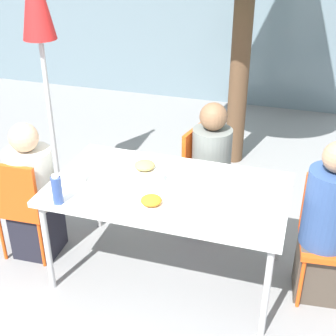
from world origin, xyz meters
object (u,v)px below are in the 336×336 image
object	(u,v)px
chair_right	(330,229)
chair_far	(205,169)
person_right	(325,227)
person_far	(211,170)
drinking_cup	(159,176)
salad_bowl	(73,178)
bottle	(57,190)
closed_umbrella	(38,19)
person_left	(33,196)
chair_left	(22,201)

from	to	relation	value
chair_right	chair_far	world-z (taller)	same
person_right	person_far	world-z (taller)	person_right
chair_far	drinking_cup	world-z (taller)	chair_far
chair_right	salad_bowl	distance (m)	1.83
person_far	drinking_cup	world-z (taller)	person_far
chair_far	drinking_cup	size ratio (longest dim) A/B	9.97
chair_right	drinking_cup	distance (m)	1.24
chair_far	bottle	world-z (taller)	bottle
person_far	closed_umbrella	xyz separation A→B (m)	(-1.56, 0.14, 1.12)
person_right	drinking_cup	distance (m)	1.18
person_far	person_left	bearing A→B (deg)	-46.04
chair_left	person_left	size ratio (longest dim) A/B	0.78
person_far	salad_bowl	xyz separation A→B (m)	(-0.82, -0.84, 0.24)
chair_left	person_far	size ratio (longest dim) A/B	0.77
chair_right	closed_umbrella	world-z (taller)	closed_umbrella
chair_left	person_far	distance (m)	1.53
chair_right	chair_far	bearing A→B (deg)	-35.48
person_far	chair_far	bearing A→B (deg)	-121.97
person_far	person_right	bearing A→B (deg)	68.70
person_right	closed_umbrella	bearing A→B (deg)	-22.69
chair_far	bottle	bearing A→B (deg)	-18.77
chair_far	chair_right	bearing A→B (deg)	72.38
person_far	salad_bowl	distance (m)	1.20
chair_far	person_far	xyz separation A→B (m)	(0.07, -0.07, 0.03)
chair_right	chair_far	xyz separation A→B (m)	(-1.03, 0.58, 0.00)
chair_far	person_far	world-z (taller)	person_far
person_left	person_right	distance (m)	2.15
person_right	salad_bowl	xyz separation A→B (m)	(-1.74, -0.24, 0.22)
person_right	bottle	bearing A→B (deg)	11.10
person_left	person_right	bearing A→B (deg)	1.63
chair_left	drinking_cup	distance (m)	1.09
chair_right	closed_umbrella	distance (m)	2.85
chair_left	person_left	distance (m)	0.10
person_far	chair_right	bearing A→B (deg)	73.61
chair_left	person_right	distance (m)	2.21
chair_right	closed_umbrella	size ratio (longest dim) A/B	0.39
chair_right	bottle	bearing A→B (deg)	13.25
salad_bowl	chair_right	bearing A→B (deg)	10.24
chair_far	closed_umbrella	size ratio (longest dim) A/B	0.39
closed_umbrella	bottle	xyz separation A→B (m)	(0.79, -1.27, -0.80)
chair_right	drinking_cup	bearing A→B (deg)	0.58
chair_far	salad_bowl	distance (m)	1.21
chair_right	salad_bowl	size ratio (longest dim) A/B	4.70
salad_bowl	drinking_cup	bearing A→B (deg)	17.43
chair_left	person_far	bearing A→B (deg)	31.05
salad_bowl	closed_umbrella	bearing A→B (deg)	127.15
chair_left	chair_right	bearing A→B (deg)	5.70
person_far	chair_left	bearing A→B (deg)	-44.34
person_right	chair_right	bearing A→B (deg)	-121.97
person_left	drinking_cup	size ratio (longest dim) A/B	12.82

